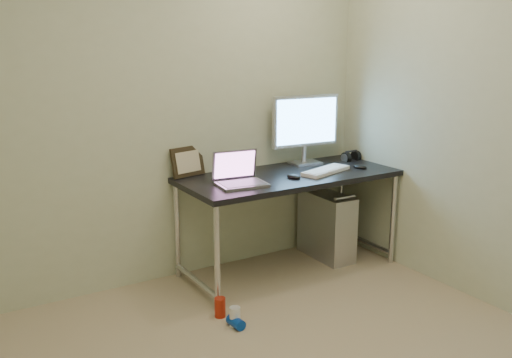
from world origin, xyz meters
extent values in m
cube|color=beige|center=(0.00, 1.75, 1.25)|extent=(3.50, 0.02, 2.50)
cube|color=black|center=(0.94, 1.40, 0.73)|extent=(1.62, 0.71, 0.04)
cylinder|color=silver|center=(0.17, 1.08, 0.35)|extent=(0.04, 0.04, 0.71)
cylinder|color=silver|center=(0.17, 1.71, 0.35)|extent=(0.04, 0.04, 0.71)
cylinder|color=silver|center=(1.71, 1.08, 0.35)|extent=(0.04, 0.04, 0.71)
cylinder|color=silver|center=(1.71, 1.71, 0.35)|extent=(0.04, 0.04, 0.71)
cylinder|color=silver|center=(0.17, 1.40, 0.08)|extent=(0.04, 0.63, 0.04)
cylinder|color=silver|center=(1.71, 1.40, 0.08)|extent=(0.04, 0.63, 0.04)
cube|color=#B5B4BA|center=(1.35, 1.45, 0.26)|extent=(0.23, 0.51, 0.53)
cylinder|color=silver|center=(1.35, 1.24, 0.55)|extent=(0.19, 0.03, 0.03)
cylinder|color=silver|center=(1.35, 1.66, 0.55)|extent=(0.19, 0.03, 0.03)
cylinder|color=black|center=(1.30, 1.70, 0.40)|extent=(0.01, 0.16, 0.69)
cylinder|color=black|center=(1.39, 1.68, 0.38)|extent=(0.02, 0.11, 0.71)
cylinder|color=#B02410|center=(0.13, 0.98, 0.06)|extent=(0.09, 0.09, 0.13)
cylinder|color=white|center=(0.16, 0.83, 0.06)|extent=(0.08, 0.08, 0.12)
cylinder|color=#0A3BAD|center=(0.15, 0.81, 0.03)|extent=(0.08, 0.13, 0.07)
cube|color=silver|center=(0.47, 1.28, 0.76)|extent=(0.35, 0.27, 0.02)
cube|color=gray|center=(0.47, 1.28, 0.77)|extent=(0.31, 0.22, 0.00)
cube|color=gray|center=(0.49, 1.41, 0.87)|extent=(0.33, 0.08, 0.21)
cube|color=#874E83|center=(0.49, 1.40, 0.87)|extent=(0.29, 0.07, 0.18)
cube|color=silver|center=(1.25, 1.62, 0.76)|extent=(0.24, 0.19, 0.02)
cylinder|color=silver|center=(1.25, 1.64, 0.83)|extent=(0.04, 0.04, 0.13)
cube|color=silver|center=(1.25, 1.63, 1.09)|extent=(0.58, 0.08, 0.40)
cube|color=#5C9FE0|center=(1.25, 1.60, 1.09)|extent=(0.53, 0.05, 0.35)
cube|color=white|center=(1.20, 1.29, 0.76)|extent=(0.46, 0.27, 0.03)
ellipsoid|color=black|center=(1.52, 1.27, 0.77)|extent=(0.10, 0.13, 0.04)
ellipsoid|color=black|center=(0.89, 1.27, 0.77)|extent=(0.09, 0.13, 0.04)
cylinder|color=black|center=(1.60, 1.53, 0.78)|extent=(0.04, 0.09, 0.09)
cylinder|color=black|center=(1.71, 1.53, 0.78)|extent=(0.04, 0.09, 0.09)
cube|color=black|center=(1.65, 1.53, 0.83)|extent=(0.12, 0.02, 0.01)
cube|color=black|center=(0.28, 1.72, 0.86)|extent=(0.28, 0.13, 0.22)
cylinder|color=silver|center=(0.59, 1.66, 0.79)|extent=(0.01, 0.01, 0.08)
cylinder|color=white|center=(0.59, 1.66, 0.84)|extent=(0.04, 0.04, 0.04)
camera|label=1|loc=(-1.40, -1.96, 1.72)|focal=40.00mm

